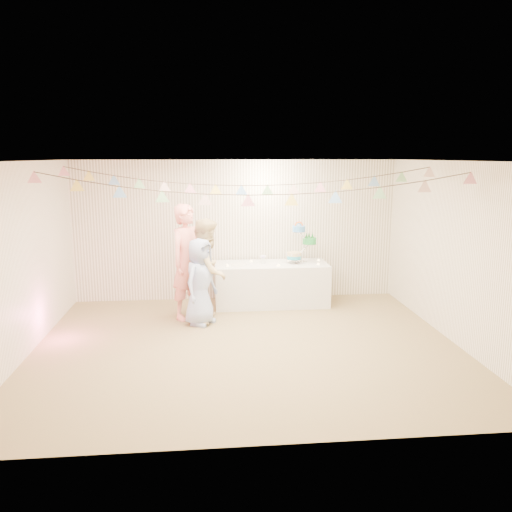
{
  "coord_description": "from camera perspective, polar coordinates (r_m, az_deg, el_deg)",
  "views": [
    {
      "loc": [
        -0.52,
        -6.7,
        2.66
      ],
      "look_at": [
        0.2,
        0.8,
        1.15
      ],
      "focal_mm": 35.0,
      "sensor_mm": 36.0,
      "label": 1
    }
  ],
  "objects": [
    {
      "name": "posy",
      "position": [
        9.01,
        0.8,
        -0.41
      ],
      "size": [
        0.13,
        0.13,
        0.15
      ],
      "primitive_type": null,
      "color": "white",
      "rests_on": "table"
    },
    {
      "name": "cake_middle",
      "position": [
        9.19,
        6.2,
        1.53
      ],
      "size": [
        0.27,
        0.27,
        0.22
      ],
      "primitive_type": null,
      "color": "green",
      "rests_on": "cake_stand"
    },
    {
      "name": "cake_top_tier",
      "position": [
        8.98,
        4.89,
        3.07
      ],
      "size": [
        0.25,
        0.25,
        0.19
      ],
      "primitive_type": null,
      "color": "#438AD2",
      "rests_on": "cake_stand"
    },
    {
      "name": "tealight_4",
      "position": [
        8.96,
        7.13,
        -0.9
      ],
      "size": [
        0.04,
        0.04,
        0.03
      ],
      "primitive_type": "cylinder",
      "color": "#FFD88C",
      "rests_on": "table"
    },
    {
      "name": "cake_stand",
      "position": [
        9.06,
        5.2,
        1.37
      ],
      "size": [
        0.63,
        0.37,
        0.7
      ],
      "primitive_type": null,
      "color": "silver",
      "rests_on": "table"
    },
    {
      "name": "tealight_1",
      "position": [
        9.13,
        -0.55,
        -0.58
      ],
      "size": [
        0.04,
        0.04,
        0.03
      ],
      "primitive_type": "cylinder",
      "color": "#FFD88C",
      "rests_on": "table"
    },
    {
      "name": "person_adult_b",
      "position": [
        8.15,
        -5.52,
        -1.6
      ],
      "size": [
        0.81,
        0.94,
        1.69
      ],
      "primitive_type": "imported",
      "rotation": [
        0.0,
        0.0,
        1.34
      ],
      "color": "#D1B681",
      "rests_on": "floor"
    },
    {
      "name": "table",
      "position": [
        9.08,
        1.76,
        -3.21
      ],
      "size": [
        2.03,
        0.81,
        0.76
      ],
      "primitive_type": "cube",
      "color": "silver",
      "rests_on": "floor"
    },
    {
      "name": "ceiling",
      "position": [
        6.72,
        -1.06,
        10.81
      ],
      "size": [
        6.0,
        6.0,
        0.0
      ],
      "primitive_type": "plane",
      "color": "white",
      "rests_on": "ground"
    },
    {
      "name": "right_wall",
      "position": [
        7.69,
        21.85,
        0.32
      ],
      "size": [
        5.0,
        5.0,
        0.0
      ],
      "primitive_type": "plane",
      "color": "white",
      "rests_on": "ground"
    },
    {
      "name": "person_adult_a",
      "position": [
        8.28,
        -7.8,
        -0.67
      ],
      "size": [
        0.8,
        0.82,
        1.91
      ],
      "primitive_type": "imported",
      "rotation": [
        0.0,
        0.0,
        0.86
      ],
      "color": "#F98D82",
      "rests_on": "floor"
    },
    {
      "name": "left_wall",
      "position": [
        7.27,
        -25.3,
        -0.55
      ],
      "size": [
        5.0,
        5.0,
        0.0
      ],
      "primitive_type": "plane",
      "color": "white",
      "rests_on": "ground"
    },
    {
      "name": "tealight_0",
      "position": [
        8.78,
        -3.29,
        -1.08
      ],
      "size": [
        0.04,
        0.04,
        0.03
      ],
      "primitive_type": "cylinder",
      "color": "#FFD88C",
      "rests_on": "table"
    },
    {
      "name": "front_wall",
      "position": [
        4.45,
        1.52,
        -6.5
      ],
      "size": [
        6.0,
        6.0,
        0.0
      ],
      "primitive_type": "plane",
      "color": "white",
      "rests_on": "ground"
    },
    {
      "name": "person_child",
      "position": [
        8.0,
        -6.39,
        -2.93
      ],
      "size": [
        0.75,
        0.82,
        1.4
      ],
      "primitive_type": "imported",
      "rotation": [
        0.0,
        0.0,
        0.98
      ],
      "color": "#9CACDC",
      "rests_on": "floor"
    },
    {
      "name": "platter",
      "position": [
        8.89,
        -1.93,
        -1.02
      ],
      "size": [
        0.3,
        0.3,
        0.02
      ],
      "primitive_type": "cylinder",
      "color": "white",
      "rests_on": "table"
    },
    {
      "name": "floor",
      "position": [
        7.23,
        -0.99,
        -10.26
      ],
      "size": [
        6.0,
        6.0,
        0.0
      ],
      "primitive_type": "plane",
      "color": "olive",
      "rests_on": "ground"
    },
    {
      "name": "tealight_3",
      "position": [
        9.26,
        3.75,
        -0.44
      ],
      "size": [
        0.04,
        0.04,
        0.03
      ],
      "primitive_type": "cylinder",
      "color": "#FFD88C",
      "rests_on": "table"
    },
    {
      "name": "bunting_front",
      "position": [
        6.53,
        -0.91,
        8.34
      ],
      "size": [
        5.6,
        0.9,
        0.36
      ],
      "primitive_type": null,
      "color": "#72A5E5",
      "rests_on": "ceiling"
    },
    {
      "name": "tealight_5",
      "position": [
        9.29,
        7.17,
        -0.46
      ],
      "size": [
        0.04,
        0.04,
        0.03
      ],
      "primitive_type": "cylinder",
      "color": "#FFD88C",
      "rests_on": "table"
    },
    {
      "name": "back_wall",
      "position": [
        9.32,
        -2.23,
        2.93
      ],
      "size": [
        6.0,
        6.0,
        0.0
      ],
      "primitive_type": "plane",
      "color": "white",
      "rests_on": "ground"
    },
    {
      "name": "bunting_back",
      "position": [
        7.83,
        -1.69,
        9.05
      ],
      "size": [
        5.6,
        1.1,
        0.4
      ],
      "primitive_type": null,
      "color": "pink",
      "rests_on": "ceiling"
    },
    {
      "name": "tealight_2",
      "position": [
        8.79,
        2.6,
        -1.06
      ],
      "size": [
        0.04,
        0.04,
        0.03
      ],
      "primitive_type": "cylinder",
      "color": "#FFD88C",
      "rests_on": "table"
    },
    {
      "name": "cake_bottom",
      "position": [
        9.03,
        4.3,
        -0.35
      ],
      "size": [
        0.31,
        0.31,
        0.15
      ],
      "primitive_type": null,
      "color": "#289EBB",
      "rests_on": "cake_stand"
    }
  ]
}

